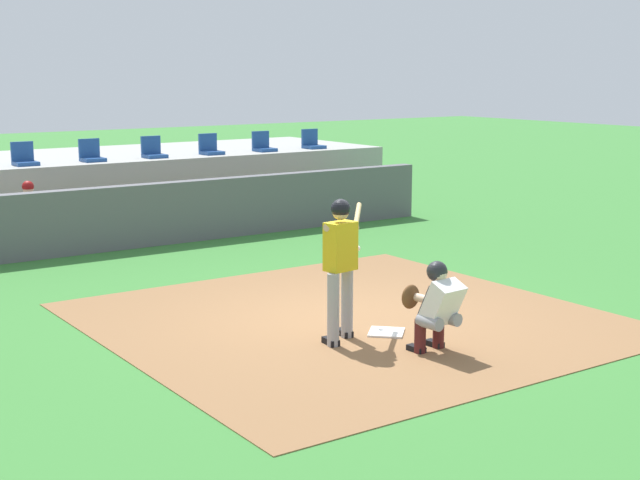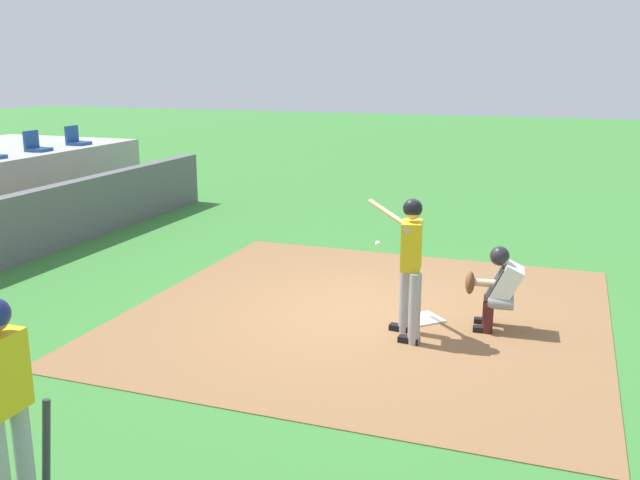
% 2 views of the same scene
% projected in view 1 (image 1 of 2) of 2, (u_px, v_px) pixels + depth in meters
% --- Properties ---
extents(ground_plane, '(80.00, 80.00, 0.00)m').
position_uv_depth(ground_plane, '(349.00, 320.00, 12.34)').
color(ground_plane, '#387A33').
extents(dirt_infield, '(6.40, 6.40, 0.01)m').
position_uv_depth(dirt_infield, '(349.00, 320.00, 12.33)').
color(dirt_infield, olive).
rests_on(dirt_infield, ground).
extents(home_plate, '(0.62, 0.62, 0.02)m').
position_uv_depth(home_plate, '(386.00, 332.00, 11.69)').
color(home_plate, white).
rests_on(home_plate, dirt_infield).
extents(batter_at_plate, '(1.16, 0.99, 1.80)m').
position_uv_depth(batter_at_plate, '(341.00, 260.00, 11.18)').
color(batter_at_plate, '#99999E').
rests_on(batter_at_plate, ground).
extents(catcher_crouched, '(0.51, 2.00, 1.13)m').
position_uv_depth(catcher_crouched, '(435.00, 304.00, 10.80)').
color(catcher_crouched, gray).
rests_on(catcher_crouched, ground).
extents(dugout_wall, '(13.00, 0.30, 1.20)m').
position_uv_depth(dugout_wall, '(148.00, 215.00, 17.48)').
color(dugout_wall, '#59595E').
rests_on(dugout_wall, ground).
extents(dugout_bench, '(11.80, 0.44, 0.45)m').
position_uv_depth(dugout_bench, '(128.00, 227.00, 18.35)').
color(dugout_bench, olive).
rests_on(dugout_bench, ground).
extents(dugout_player_2, '(0.49, 0.70, 1.30)m').
position_uv_depth(dugout_player_2, '(32.00, 215.00, 17.04)').
color(dugout_player_2, '#939399').
rests_on(dugout_player_2, ground).
extents(stands_platform, '(15.00, 4.40, 1.40)m').
position_uv_depth(stands_platform, '(69.00, 186.00, 21.01)').
color(stands_platform, '#9E9E99').
rests_on(stands_platform, ground).
extents(stadium_seat_3, '(0.46, 0.46, 0.48)m').
position_uv_depth(stadium_seat_3, '(24.00, 159.00, 18.82)').
color(stadium_seat_3, '#1E478C').
rests_on(stadium_seat_3, stands_platform).
extents(stadium_seat_4, '(0.46, 0.46, 0.48)m').
position_uv_depth(stadium_seat_4, '(91.00, 155.00, 19.63)').
color(stadium_seat_4, '#1E478C').
rests_on(stadium_seat_4, stands_platform).
extents(stadium_seat_5, '(0.46, 0.46, 0.48)m').
position_uv_depth(stadium_seat_5, '(153.00, 152.00, 20.44)').
color(stadium_seat_5, '#1E478C').
rests_on(stadium_seat_5, stands_platform).
extents(stadium_seat_6, '(0.46, 0.46, 0.48)m').
position_uv_depth(stadium_seat_6, '(210.00, 148.00, 21.25)').
color(stadium_seat_6, '#1E478C').
rests_on(stadium_seat_6, stands_platform).
extents(stadium_seat_7, '(0.46, 0.46, 0.48)m').
position_uv_depth(stadium_seat_7, '(263.00, 146.00, 22.06)').
color(stadium_seat_7, '#1E478C').
rests_on(stadium_seat_7, stands_platform).
extents(stadium_seat_8, '(0.46, 0.46, 0.48)m').
position_uv_depth(stadium_seat_8, '(312.00, 143.00, 22.87)').
color(stadium_seat_8, '#1E478C').
rests_on(stadium_seat_8, stands_platform).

